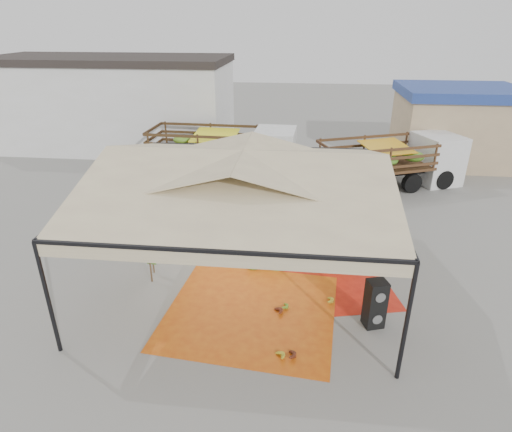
# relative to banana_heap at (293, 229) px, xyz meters

# --- Properties ---
(ground) EXTENTS (90.00, 90.00, 0.00)m
(ground) POSITION_rel_banana_heap_xyz_m (-1.44, -2.09, -0.57)
(ground) COLOR slate
(ground) RESTS_ON ground
(canopy_tent) EXTENTS (8.10, 8.10, 4.00)m
(canopy_tent) POSITION_rel_banana_heap_xyz_m (-1.44, -2.09, 2.73)
(canopy_tent) COLOR black
(canopy_tent) RESTS_ON ground
(building_white) EXTENTS (14.30, 6.30, 5.40)m
(building_white) POSITION_rel_banana_heap_xyz_m (-11.44, 11.91, 2.14)
(building_white) COLOR silver
(building_white) RESTS_ON ground
(building_tan) EXTENTS (6.30, 5.30, 4.10)m
(building_tan) POSITION_rel_banana_heap_xyz_m (8.56, 10.91, 1.50)
(building_tan) COLOR tan
(building_tan) RESTS_ON ground
(tarp_left) EXTENTS (4.93, 4.73, 0.01)m
(tarp_left) POSITION_rel_banana_heap_xyz_m (-1.00, -4.05, -0.57)
(tarp_left) COLOR #D16513
(tarp_left) RESTS_ON ground
(tarp_right) EXTENTS (4.84, 4.99, 0.01)m
(tarp_right) POSITION_rel_banana_heap_xyz_m (0.88, -2.00, -0.57)
(tarp_right) COLOR red
(tarp_right) RESTS_ON ground
(banana_heap) EXTENTS (5.43, 4.50, 1.15)m
(banana_heap) POSITION_rel_banana_heap_xyz_m (0.00, 0.00, 0.00)
(banana_heap) COLOR #3A7518
(banana_heap) RESTS_ON ground
(hand_yellow_a) EXTENTS (0.49, 0.41, 0.21)m
(hand_yellow_a) POSITION_rel_banana_heap_xyz_m (1.11, -3.41, -0.47)
(hand_yellow_a) COLOR gold
(hand_yellow_a) RESTS_ON ground
(hand_yellow_b) EXTENTS (0.56, 0.53, 0.20)m
(hand_yellow_b) POSITION_rel_banana_heap_xyz_m (-0.14, -5.79, -0.47)
(hand_yellow_b) COLOR gold
(hand_yellow_b) RESTS_ON ground
(hand_red_a) EXTENTS (0.47, 0.39, 0.21)m
(hand_red_a) POSITION_rel_banana_heap_xyz_m (0.11, -5.71, -0.47)
(hand_red_a) COLOR #502012
(hand_red_a) RESTS_ON ground
(hand_red_b) EXTENTS (0.58, 0.54, 0.21)m
(hand_red_b) POSITION_rel_banana_heap_xyz_m (-0.30, -4.08, -0.47)
(hand_red_b) COLOR #602A16
(hand_red_b) RESTS_ON ground
(hand_green) EXTENTS (0.45, 0.39, 0.19)m
(hand_green) POSITION_rel_banana_heap_xyz_m (-0.13, -3.80, -0.48)
(hand_green) COLOR #387A19
(hand_green) RESTS_ON ground
(hanging_bunches) EXTENTS (1.74, 0.24, 0.20)m
(hanging_bunches) POSITION_rel_banana_heap_xyz_m (-1.12, -3.41, 2.05)
(hanging_bunches) COLOR #457017
(hanging_bunches) RESTS_ON ground
(speaker_stack) EXTENTS (0.59, 0.55, 1.35)m
(speaker_stack) POSITION_rel_banana_heap_xyz_m (2.26, -4.29, 0.10)
(speaker_stack) COLOR black
(speaker_stack) RESTS_ON ground
(banana_leaves) EXTENTS (0.96, 1.36, 3.70)m
(banana_leaves) POSITION_rel_banana_heap_xyz_m (-4.31, -2.56, -0.57)
(banana_leaves) COLOR #3B721E
(banana_leaves) RESTS_ON ground
(vendor) EXTENTS (0.61, 0.45, 1.54)m
(vendor) POSITION_rel_banana_heap_xyz_m (-2.12, 3.53, 0.19)
(vendor) COLOR gray
(vendor) RESTS_ON ground
(truck_left) EXTENTS (7.32, 2.79, 2.48)m
(truck_left) POSITION_rel_banana_heap_xyz_m (-3.47, 6.99, 0.95)
(truck_left) COLOR #473117
(truck_left) RESTS_ON ground
(truck_right) EXTENTS (7.15, 4.69, 2.33)m
(truck_right) POSITION_rel_banana_heap_xyz_m (4.70, 6.50, 0.86)
(truck_right) COLOR #51351B
(truck_right) RESTS_ON ground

